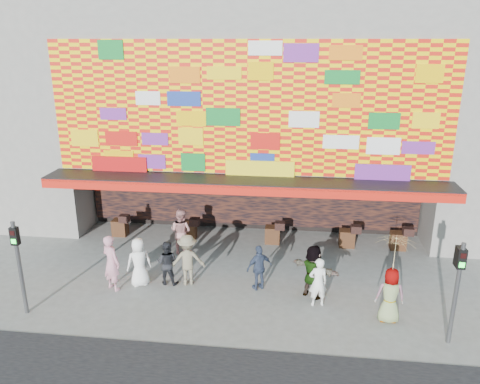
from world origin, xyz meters
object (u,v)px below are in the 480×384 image
Objects in this scene: ped_h at (318,282)px; ped_a at (139,262)px; ped_f at (313,271)px; signal_left at (18,258)px; ped_e at (259,267)px; ped_i at (181,231)px; ped_b at (111,263)px; ped_c at (167,263)px; parasol at (395,253)px; signal_right at (458,282)px; ped_d at (188,260)px; ped_g at (390,295)px.

ped_a is at bearing -19.81° from ped_h.
signal_left is at bearing 44.08° from ped_f.
ped_h is (1.90, -0.79, 0.02)m from ped_e.
ped_b is at bearing 80.17° from ped_i.
signal_left reaches higher than ped_a.
ped_b is 1.25× the size of ped_c.
signal_right is at bearing -30.50° from parasol.
ped_e is 0.88× the size of ped_f.
ped_e is at bearing 165.13° from ped_d.
parasol is at bearing 127.08° from ped_e.
ped_g is at bearing 148.44° from ped_h.
ped_f is (1.76, -0.26, 0.11)m from ped_e.
parasol is (8.00, -1.21, 1.36)m from ped_a.
ped_b reaches higher than ped_a.
ped_a is (2.92, 2.08, -1.01)m from signal_left.
parasol is (2.20, -1.16, 1.32)m from ped_f.
ped_a is at bearing 171.42° from parasol.
signal_left reaches higher than parasol.
ped_e is 0.92× the size of ped_g.
ped_f reaches higher than ped_g.
ped_a is 0.86× the size of parasol.
ped_b is 1.08× the size of ped_d.
ped_g reaches higher than ped_e.
ped_e is at bearing 157.08° from signal_right.
ped_f is at bearing -89.25° from ped_h.
parasol reaches higher than ped_c.
signal_left is at bearing -14.80° from ped_e.
ped_b is at bearing 33.76° from ped_f.
signal_left is 9.00m from ped_f.
ped_h is (-2.06, 0.64, -0.05)m from ped_g.
parasol reaches higher than ped_d.
signal_left reaches higher than ped_f.
signal_left is 1.91× the size of ped_e.
ped_h is at bearing -150.59° from ped_b.
ped_d reaches higher than ped_c.
signal_left is 12.40m from signal_right.
signal_right is at bearing -158.34° from ped_b.
ped_d is (-7.88, 2.36, -0.96)m from signal_right.
ped_b is 8.85m from ped_g.
ped_e is 0.98× the size of ped_h.
ped_d is (0.71, 0.06, 0.12)m from ped_c.
ped_g is (3.96, -1.43, 0.07)m from ped_e.
ped_i is (0.80, 2.60, 0.06)m from ped_a.
ped_f is 1.05× the size of ped_g.
ped_f is (4.19, -0.32, -0.00)m from ped_d.
ped_b is 6.76m from ped_h.
ped_d is at bearing -133.93° from ped_b.
ped_e is (6.96, 2.30, -1.07)m from signal_left.
ped_f is 0.91× the size of parasol.
ped_h is (5.94, -0.57, -0.04)m from ped_a.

